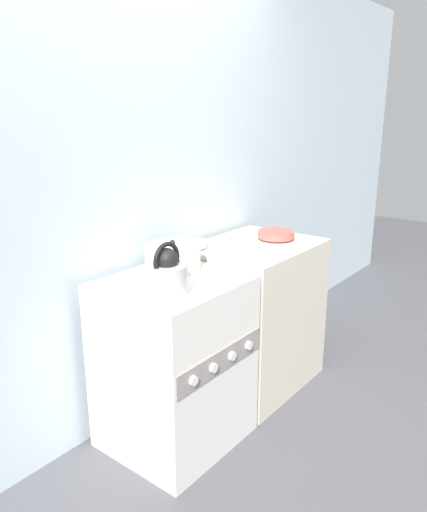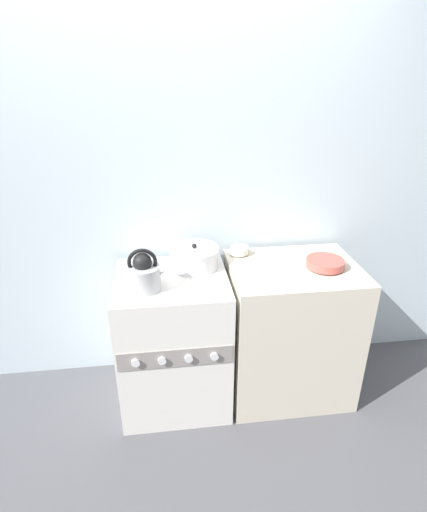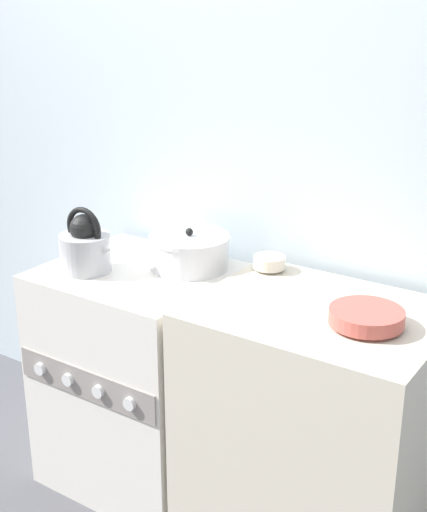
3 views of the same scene
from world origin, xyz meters
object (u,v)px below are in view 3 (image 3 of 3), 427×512
stove (140,375)px  small_ceramic_bowl (269,262)px  kettle (85,247)px  cooking_pot (189,251)px  enamel_bowl (366,317)px

stove → small_ceramic_bowl: 0.67m
kettle → cooking_pot: 0.37m
enamel_bowl → stove: bearing=178.1°
kettle → cooking_pot: bearing=39.1°
small_ceramic_bowl → kettle: bearing=-151.1°
small_ceramic_bowl → stove: bearing=-153.8°
kettle → stove: bearing=36.1°
stove → cooking_pot: bearing=41.8°
stove → small_ceramic_bowl: small_ceramic_bowl is taller
stove → enamel_bowl: bearing=-1.9°
stove → kettle: kettle is taller
cooking_pot → small_ceramic_bowl: cooking_pot is taller
cooking_pot → stove: bearing=-138.2°
enamel_bowl → small_ceramic_bowl: 0.51m
kettle → enamel_bowl: bearing=4.1°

